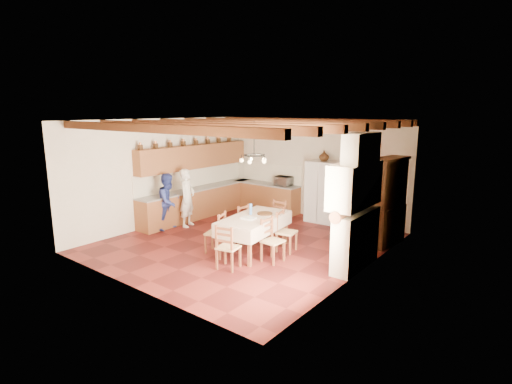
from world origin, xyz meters
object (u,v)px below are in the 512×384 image
chair_end_near (228,246)px  microwave (283,181)px  person_woman_blue (169,202)px  person_woman_red (350,221)px  chair_left_near (215,232)px  refrigerator (324,191)px  hutch (387,201)px  person_man (187,198)px  chair_right_near (273,240)px  chair_end_far (276,220)px  chair_right_far (287,231)px  dining_table (254,220)px  chair_left_far (238,223)px

chair_end_near → microwave: 4.76m
person_woman_blue → person_woman_red: size_ratio=1.07×
chair_left_near → refrigerator: bearing=151.0°
hutch → person_woman_red: 1.18m
person_man → person_woman_red: person_man is taller
refrigerator → chair_right_near: size_ratio=1.86×
chair_end_far → microwave: (-1.23, 2.16, 0.56)m
chair_right_far → person_woman_red: (1.13, 0.90, 0.25)m
chair_left_near → person_man: 2.36m
hutch → chair_right_far: bearing=-122.2°
dining_table → person_man: size_ratio=1.24×
dining_table → chair_end_near: bearing=-79.2°
refrigerator → chair_left_far: (-0.75, -2.97, -0.41)m
chair_left_far → microwave: (-0.67, 2.98, 0.56)m
chair_right_far → person_man: person_man is taller
refrigerator → person_man: refrigerator is taller
hutch → chair_left_near: 4.18m
person_woman_red → microwave: bearing=-144.6°
person_woman_blue → chair_right_near: bearing=-103.5°
chair_left_far → person_man: 2.04m
chair_left_near → chair_left_far: 0.91m
chair_left_far → person_woman_blue: 2.22m
hutch → chair_left_near: size_ratio=2.23×
chair_right_far → microwave: 3.51m
person_woman_red → microwave: (-3.15, 1.92, 0.31)m
chair_right_near → chair_end_far: same height
chair_right_near → person_man: person_man is taller
person_woman_red → person_man: bearing=-101.7°
chair_end_near → microwave: microwave is taller
hutch → person_woman_blue: hutch is taller
person_man → microwave: 3.14m
chair_right_near → person_man: bearing=82.0°
hutch → person_woman_blue: size_ratio=1.37×
person_woman_blue → microwave: (1.50, 3.35, 0.26)m
chair_left_far → person_man: size_ratio=0.59×
person_woman_blue → refrigerator: bearing=-51.6°
chair_left_near → chair_right_far: bearing=110.8°
hutch → chair_right_near: (-1.49, -2.65, -0.59)m
microwave → chair_right_far: bearing=-51.9°
dining_table → chair_end_far: (-0.19, 1.14, -0.27)m
hutch → chair_left_far: hutch is taller
dining_table → chair_end_far: size_ratio=2.11×
dining_table → chair_end_far: bearing=99.7°
dining_table → microwave: 3.60m
chair_end_far → microwave: microwave is taller
person_man → microwave: (1.33, 2.83, 0.23)m
microwave → hutch: bearing=-11.3°
chair_left_near → microwave: (-0.75, 3.88, 0.56)m
refrigerator → chair_end_far: (-0.20, -2.14, -0.41)m
chair_right_far → chair_end_far: same height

